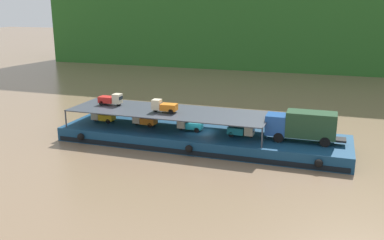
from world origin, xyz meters
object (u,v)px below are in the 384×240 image
(mini_truck_lower_fore, at_px, (242,130))
(mini_truck_upper_stern, at_px, (111,99))
(mini_truck_lower_mid, at_px, (189,124))
(covered_lorry, at_px, (303,125))
(mini_truck_lower_aft, at_px, (144,120))
(cargo_barge, at_px, (201,138))
(mini_truck_lower_stern, at_px, (103,116))
(mini_truck_upper_mid, at_px, (164,106))

(mini_truck_lower_fore, xyz_separation_m, mini_truck_upper_stern, (-15.64, 0.89, 2.00))
(mini_truck_lower_mid, distance_m, mini_truck_upper_stern, 10.01)
(mini_truck_lower_fore, bearing_deg, mini_truck_upper_stern, 176.75)
(covered_lorry, bearing_deg, mini_truck_upper_stern, 178.54)
(mini_truck_lower_fore, bearing_deg, mini_truck_lower_aft, 177.22)
(cargo_barge, relative_size, mini_truck_upper_stern, 11.36)
(mini_truck_upper_stern, bearing_deg, mini_truck_lower_fore, -3.25)
(mini_truck_lower_stern, xyz_separation_m, mini_truck_upper_stern, (0.96, 0.42, 2.00))
(mini_truck_lower_mid, height_order, mini_truck_upper_stern, mini_truck_upper_stern)
(mini_truck_lower_stern, distance_m, mini_truck_upper_stern, 2.26)
(mini_truck_lower_aft, height_order, mini_truck_upper_mid, mini_truck_upper_mid)
(mini_truck_upper_stern, bearing_deg, covered_lorry, -1.46)
(covered_lorry, distance_m, mini_truck_lower_fore, 6.18)
(covered_lorry, relative_size, mini_truck_lower_fore, 2.83)
(covered_lorry, bearing_deg, mini_truck_lower_aft, 179.29)
(mini_truck_upper_mid, bearing_deg, covered_lorry, 2.71)
(mini_truck_upper_stern, height_order, mini_truck_upper_mid, same)
(mini_truck_lower_stern, bearing_deg, mini_truck_upper_mid, -5.81)
(cargo_barge, xyz_separation_m, mini_truck_lower_stern, (-12.06, 0.07, 1.44))
(covered_lorry, relative_size, mini_truck_upper_mid, 2.84)
(mini_truck_lower_mid, relative_size, mini_truck_lower_fore, 1.00)
(covered_lorry, bearing_deg, mini_truck_lower_mid, 179.82)
(cargo_barge, height_order, mini_truck_upper_stern, mini_truck_upper_stern)
(mini_truck_lower_fore, bearing_deg, cargo_barge, 175.00)
(cargo_barge, xyz_separation_m, mini_truck_upper_mid, (-3.95, -0.76, 3.44))
(mini_truck_lower_stern, distance_m, mini_truck_lower_mid, 10.76)
(mini_truck_lower_stern, relative_size, mini_truck_lower_aft, 1.00)
(mini_truck_lower_stern, bearing_deg, covered_lorry, -0.34)
(mini_truck_lower_fore, height_order, mini_truck_upper_stern, mini_truck_upper_stern)
(mini_truck_upper_mid, bearing_deg, mini_truck_lower_mid, 15.35)
(cargo_barge, xyz_separation_m, mini_truck_lower_aft, (-6.76, 0.15, 1.44))
(covered_lorry, bearing_deg, mini_truck_lower_fore, -176.87)
(mini_truck_lower_aft, bearing_deg, mini_truck_lower_stern, -179.09)
(mini_truck_upper_stern, bearing_deg, mini_truck_lower_mid, -3.02)
(covered_lorry, bearing_deg, mini_truck_upper_mid, -177.29)
(mini_truck_upper_stern, xyz_separation_m, mini_truck_upper_mid, (7.14, -1.25, 0.00))
(mini_truck_lower_aft, bearing_deg, mini_truck_lower_mid, -1.88)
(mini_truck_lower_aft, distance_m, mini_truck_upper_mid, 3.57)
(mini_truck_lower_fore, height_order, mini_truck_upper_mid, mini_truck_upper_mid)
(cargo_barge, height_order, mini_truck_upper_mid, mini_truck_upper_mid)
(mini_truck_lower_fore, bearing_deg, mini_truck_lower_stern, 178.39)
(mini_truck_upper_mid, bearing_deg, mini_truck_lower_fore, 2.42)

